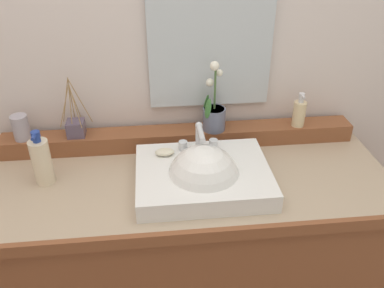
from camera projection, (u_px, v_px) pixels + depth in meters
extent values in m
cube|color=beige|center=(175.00, 44.00, 1.61)|extent=(3.20, 0.20, 2.41)
cube|color=brown|center=(186.00, 261.00, 1.69)|extent=(1.47, 0.55, 0.80)
cube|color=tan|center=(185.00, 181.00, 1.47)|extent=(1.49, 0.57, 0.04)
cube|color=brown|center=(194.00, 237.00, 1.23)|extent=(1.49, 0.02, 0.04)
cube|color=brown|center=(180.00, 137.00, 1.64)|extent=(1.41, 0.10, 0.07)
cube|color=white|center=(203.00, 176.00, 1.41)|extent=(0.46, 0.36, 0.07)
sphere|color=white|center=(204.00, 180.00, 1.40)|extent=(0.25, 0.25, 0.25)
cylinder|color=silver|center=(199.00, 137.00, 1.47)|extent=(0.02, 0.02, 0.10)
cylinder|color=silver|center=(201.00, 133.00, 1.40)|extent=(0.02, 0.11, 0.02)
sphere|color=silver|center=(199.00, 125.00, 1.45)|extent=(0.03, 0.03, 0.03)
cylinder|color=silver|center=(184.00, 146.00, 1.48)|extent=(0.03, 0.03, 0.04)
cylinder|color=silver|center=(213.00, 144.00, 1.49)|extent=(0.03, 0.03, 0.04)
ellipsoid|color=beige|center=(165.00, 152.00, 1.46)|extent=(0.07, 0.04, 0.02)
cylinder|color=slate|center=(214.00, 119.00, 1.60)|extent=(0.09, 0.09, 0.09)
cylinder|color=tan|center=(214.00, 110.00, 1.58)|extent=(0.08, 0.08, 0.01)
cylinder|color=#476B38|center=(215.00, 87.00, 1.53)|extent=(0.01, 0.01, 0.18)
ellipsoid|color=#387033|center=(208.00, 109.00, 1.54)|extent=(0.04, 0.04, 0.08)
ellipsoid|color=#387033|center=(206.00, 103.00, 1.58)|extent=(0.04, 0.04, 0.07)
sphere|color=white|center=(210.00, 82.00, 1.54)|extent=(0.03, 0.03, 0.03)
sphere|color=white|center=(219.00, 73.00, 1.51)|extent=(0.03, 0.03, 0.03)
sphere|color=white|center=(215.00, 66.00, 1.46)|extent=(0.03, 0.03, 0.03)
cylinder|color=beige|center=(299.00, 114.00, 1.62)|extent=(0.05, 0.05, 0.10)
cylinder|color=silver|center=(301.00, 100.00, 1.59)|extent=(0.02, 0.02, 0.02)
cylinder|color=silver|center=(302.00, 96.00, 1.58)|extent=(0.02, 0.02, 0.02)
cylinder|color=silver|center=(303.00, 96.00, 1.57)|extent=(0.01, 0.03, 0.01)
cylinder|color=#A19AA5|center=(21.00, 127.00, 1.53)|extent=(0.06, 0.06, 0.10)
cube|color=#55495C|center=(76.00, 128.00, 1.56)|extent=(0.07, 0.07, 0.06)
cylinder|color=#9E7A4C|center=(80.00, 101.00, 1.51)|extent=(0.07, 0.01, 0.19)
cylinder|color=#9E7A4C|center=(76.00, 104.00, 1.53)|extent=(0.02, 0.04, 0.15)
cylinder|color=#9E7A4C|center=(71.00, 99.00, 1.52)|extent=(0.01, 0.05, 0.19)
cylinder|color=#9E7A4C|center=(66.00, 101.00, 1.51)|extent=(0.05, 0.03, 0.18)
cylinder|color=#9E7A4C|center=(64.00, 106.00, 1.50)|extent=(0.05, 0.03, 0.16)
cylinder|color=#9E7A4C|center=(70.00, 106.00, 1.50)|extent=(0.01, 0.02, 0.16)
cylinder|color=#9E7A4C|center=(75.00, 106.00, 1.49)|extent=(0.03, 0.04, 0.16)
cylinder|color=beige|center=(42.00, 162.00, 1.39)|extent=(0.07, 0.07, 0.17)
cylinder|color=navy|center=(37.00, 139.00, 1.35)|extent=(0.03, 0.03, 0.02)
cylinder|color=navy|center=(35.00, 134.00, 1.34)|extent=(0.03, 0.03, 0.02)
cylinder|color=navy|center=(34.00, 136.00, 1.32)|extent=(0.01, 0.04, 0.01)
cube|color=silver|center=(211.00, 39.00, 1.50)|extent=(0.47, 0.02, 0.53)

